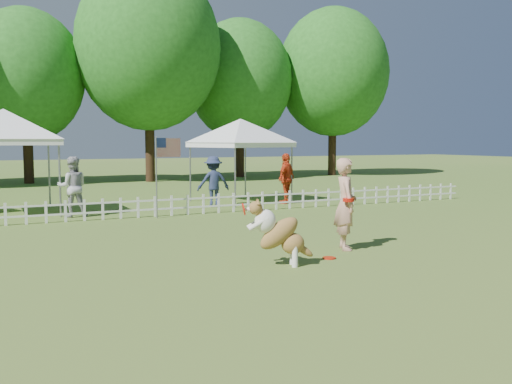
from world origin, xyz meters
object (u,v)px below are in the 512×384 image
(dog, at_px, (280,233))
(canopy_tent_right, at_px, (241,161))
(spectator_a, at_px, (73,187))
(spectator_b, at_px, (213,182))
(frisbee_on_turf, at_px, (329,258))
(spectator_c, at_px, (286,178))
(canopy_tent_left, at_px, (5,163))
(flag_pole, at_px, (156,177))
(handler, at_px, (346,204))

(dog, height_order, canopy_tent_right, canopy_tent_right)
(dog, relative_size, spectator_a, 0.67)
(spectator_a, bearing_deg, spectator_b, -165.57)
(canopy_tent_right, relative_size, spectator_a, 1.67)
(dog, bearing_deg, frisbee_on_turf, 26.58)
(spectator_a, height_order, spectator_c, spectator_c)
(canopy_tent_left, bearing_deg, flag_pole, -36.89)
(frisbee_on_turf, bearing_deg, spectator_a, 112.72)
(spectator_a, distance_m, spectator_b, 4.65)
(canopy_tent_right, xyz_separation_m, spectator_b, (-1.47, -1.02, -0.62))
(handler, distance_m, canopy_tent_left, 10.88)
(flag_pole, bearing_deg, spectator_a, 129.46)
(flag_pole, distance_m, spectator_a, 2.53)
(handler, height_order, spectator_c, handler)
(spectator_a, bearing_deg, frisbee_on_turf, 120.10)
(dog, bearing_deg, handler, 40.64)
(handler, distance_m, dog, 2.13)
(canopy_tent_left, height_order, spectator_c, canopy_tent_left)
(dog, height_order, spectator_b, spectator_b)
(dog, bearing_deg, spectator_a, 123.64)
(spectator_c, bearing_deg, frisbee_on_turf, 31.47)
(spectator_a, relative_size, spectator_c, 0.99)
(handler, xyz_separation_m, frisbee_on_turf, (-0.80, -0.63, -0.92))
(dog, height_order, flag_pole, flag_pole)
(canopy_tent_right, bearing_deg, spectator_a, 179.75)
(dog, distance_m, frisbee_on_turf, 1.29)
(canopy_tent_right, distance_m, spectator_b, 1.89)
(handler, bearing_deg, canopy_tent_right, 10.70)
(spectator_a, height_order, spectator_b, spectator_a)
(flag_pole, height_order, spectator_a, flag_pole)
(frisbee_on_turf, xyz_separation_m, flag_pole, (-1.34, 6.85, 1.16))
(frisbee_on_turf, bearing_deg, canopy_tent_right, 74.96)
(frisbee_on_turf, xyz_separation_m, spectator_b, (1.17, 8.81, 0.84))
(flag_pole, bearing_deg, handler, -88.18)
(flag_pole, bearing_deg, spectator_b, 20.67)
(handler, relative_size, spectator_b, 1.10)
(handler, bearing_deg, flag_pole, 41.04)
(dog, xyz_separation_m, canopy_tent_left, (-4.01, 9.88, 0.95))
(handler, distance_m, spectator_a, 8.71)
(canopy_tent_left, height_order, spectator_b, canopy_tent_left)
(handler, xyz_separation_m, flag_pole, (-2.14, 6.22, 0.24))
(handler, distance_m, spectator_c, 8.55)
(dog, bearing_deg, canopy_tent_right, 87.56)
(dog, relative_size, spectator_c, 0.67)
(canopy_tent_left, distance_m, canopy_tent_right, 7.79)
(dog, xyz_separation_m, frisbee_on_turf, (1.14, 0.17, -0.58))
(flag_pole, xyz_separation_m, spectator_c, (5.20, 1.76, -0.29))
(spectator_b, xyz_separation_m, spectator_c, (2.68, -0.19, 0.04))
(handler, distance_m, spectator_b, 8.18)
(spectator_a, relative_size, spectator_b, 1.04)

